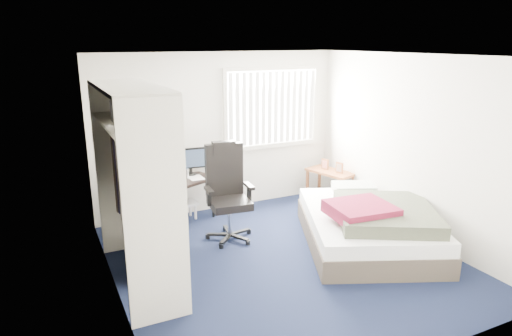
{
  "coord_description": "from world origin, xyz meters",
  "views": [
    {
      "loc": [
        -2.58,
        -4.53,
        2.67
      ],
      "look_at": [
        -0.19,
        0.4,
        1.13
      ],
      "focal_mm": 32.0,
      "sensor_mm": 36.0,
      "label": 1
    }
  ],
  "objects": [
    {
      "name": "footstool",
      "position": [
        -0.69,
        1.85,
        0.2
      ],
      "size": [
        0.36,
        0.31,
        0.26
      ],
      "color": "white",
      "rests_on": "ground"
    },
    {
      "name": "desk",
      "position": [
        -0.94,
        1.75,
        0.71
      ],
      "size": [
        1.48,
        1.11,
        1.12
      ],
      "color": "black",
      "rests_on": "ground"
    },
    {
      "name": "room_shell",
      "position": [
        0.0,
        0.0,
        1.51
      ],
      "size": [
        4.2,
        4.2,
        4.2
      ],
      "color": "silver",
      "rests_on": "ground"
    },
    {
      "name": "office_chair",
      "position": [
        -0.35,
        0.97,
        0.51
      ],
      "size": [
        0.69,
        0.69,
        1.34
      ],
      "color": "black",
      "rests_on": "ground"
    },
    {
      "name": "nightstand",
      "position": [
        1.75,
        1.54,
        0.48
      ],
      "size": [
        0.62,
        0.88,
        0.73
      ],
      "color": "brown",
      "rests_on": "ground"
    },
    {
      "name": "window_assembly",
      "position": [
        0.9,
        2.04,
        1.6
      ],
      "size": [
        1.72,
        0.09,
        1.32
      ],
      "color": "white",
      "rests_on": "ground"
    },
    {
      "name": "bed",
      "position": [
        1.25,
        -0.1,
        0.29
      ],
      "size": [
        2.3,
        2.57,
        0.69
      ],
      "color": "#433930",
      "rests_on": "ground"
    },
    {
      "name": "ground",
      "position": [
        0.0,
        0.0,
        0.0
      ],
      "size": [
        4.2,
        4.2,
        0.0
      ],
      "primitive_type": "plane",
      "color": "black",
      "rests_on": "ground"
    },
    {
      "name": "closet",
      "position": [
        -1.67,
        0.27,
        1.35
      ],
      "size": [
        0.64,
        1.84,
        2.22
      ],
      "color": "beige",
      "rests_on": "ground"
    },
    {
      "name": "pine_box",
      "position": [
        -1.65,
        0.32,
        0.13
      ],
      "size": [
        0.37,
        0.29,
        0.27
      ],
      "primitive_type": "cube",
      "rotation": [
        0.0,
        0.0,
        -0.07
      ],
      "color": "tan",
      "rests_on": "ground"
    }
  ]
}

